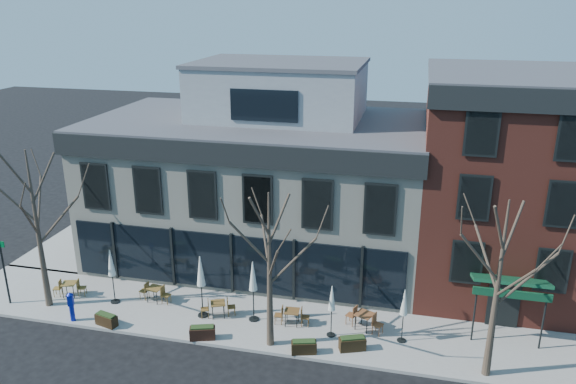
# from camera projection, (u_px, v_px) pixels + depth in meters

# --- Properties ---
(ground) EXTENTS (120.00, 120.00, 0.00)m
(ground) POSITION_uv_depth(u_px,v_px,m) (234.00, 295.00, 28.88)
(ground) COLOR black
(ground) RESTS_ON ground
(sidewalk_front) EXTENTS (33.50, 4.70, 0.15)m
(sidewalk_front) POSITION_uv_depth(u_px,v_px,m) (285.00, 325.00, 26.17)
(sidewalk_front) COLOR gray
(sidewalk_front) RESTS_ON ground
(sidewalk_side) EXTENTS (4.50, 12.00, 0.15)m
(sidewalk_side) POSITION_uv_depth(u_px,v_px,m) (100.00, 230.00, 36.81)
(sidewalk_side) COLOR gray
(sidewalk_side) RESTS_ON ground
(corner_building) EXTENTS (18.39, 10.39, 11.10)m
(corner_building) POSITION_uv_depth(u_px,v_px,m) (261.00, 179.00, 31.97)
(corner_building) COLOR beige
(corner_building) RESTS_ON ground
(red_brick_building) EXTENTS (8.20, 11.78, 11.18)m
(red_brick_building) POSITION_uv_depth(u_px,v_px,m) (502.00, 180.00, 28.79)
(red_brick_building) COLOR maroon
(red_brick_building) RESTS_ON ground
(tree_corner) EXTENTS (3.93, 3.98, 7.92)m
(tree_corner) POSITION_uv_depth(u_px,v_px,m) (38.00, 228.00, 26.38)
(tree_corner) COLOR #382B21
(tree_corner) RESTS_ON sidewalk_front
(tree_mid) EXTENTS (3.50, 3.55, 7.04)m
(tree_mid) POSITION_uv_depth(u_px,v_px,m) (270.00, 269.00, 23.39)
(tree_mid) COLOR #382B21
(tree_mid) RESTS_ON sidewalk_front
(tree_right) EXTENTS (3.72, 3.77, 7.48)m
(tree_right) POSITION_uv_depth(u_px,v_px,m) (498.00, 289.00, 21.36)
(tree_right) COLOR #382B21
(tree_right) RESTS_ON sidewalk_front
(sign_pole) EXTENTS (0.50, 0.10, 3.40)m
(sign_pole) POSITION_uv_depth(u_px,v_px,m) (4.00, 268.00, 27.26)
(sign_pole) COLOR black
(sign_pole) RESTS_ON sidewalk_front
(call_box) EXTENTS (0.30, 0.29, 1.49)m
(call_box) POSITION_uv_depth(u_px,v_px,m) (71.00, 306.00, 26.12)
(call_box) COLOR #0B1892
(call_box) RESTS_ON sidewalk_front
(cafe_set_0) EXTENTS (1.70, 0.85, 0.87)m
(cafe_set_0) POSITION_uv_depth(u_px,v_px,m) (70.00, 288.00, 28.44)
(cafe_set_0) COLOR brown
(cafe_set_0) RESTS_ON sidewalk_front
(cafe_set_1) EXTENTS (1.75, 0.78, 0.91)m
(cafe_set_1) POSITION_uv_depth(u_px,v_px,m) (155.00, 293.00, 27.93)
(cafe_set_1) COLOR brown
(cafe_set_1) RESTS_ON sidewalk_front
(cafe_set_2) EXTENTS (1.71, 1.04, 0.89)m
(cafe_set_2) POSITION_uv_depth(u_px,v_px,m) (218.00, 308.00, 26.60)
(cafe_set_2) COLOR brown
(cafe_set_2) RESTS_ON sidewalk_front
(cafe_set_4) EXTENTS (1.69, 0.72, 0.88)m
(cafe_set_4) POSITION_uv_depth(u_px,v_px,m) (292.00, 316.00, 25.92)
(cafe_set_4) COLOR brown
(cafe_set_4) RESTS_ON sidewalk_front
(cafe_set_5) EXTENTS (1.87, 1.15, 0.97)m
(cafe_set_5) POSITION_uv_depth(u_px,v_px,m) (364.00, 319.00, 25.54)
(cafe_set_5) COLOR brown
(cafe_set_5) RESTS_ON sidewalk_front
(umbrella_0) EXTENTS (0.46, 0.46, 2.85)m
(umbrella_0) POSITION_uv_depth(u_px,v_px,m) (111.00, 266.00, 27.30)
(umbrella_0) COLOR black
(umbrella_0) RESTS_ON sidewalk_front
(umbrella_1) EXTENTS (0.50, 0.50, 3.12)m
(umbrella_1) POSITION_uv_depth(u_px,v_px,m) (201.00, 274.00, 26.05)
(umbrella_1) COLOR black
(umbrella_1) RESTS_ON sidewalk_front
(umbrella_2) EXTENTS (0.48, 0.48, 3.01)m
(umbrella_2) POSITION_uv_depth(u_px,v_px,m) (253.00, 279.00, 25.74)
(umbrella_2) COLOR black
(umbrella_2) RESTS_ON sidewalk_front
(umbrella_3) EXTENTS (0.40, 0.40, 2.50)m
(umbrella_3) POSITION_uv_depth(u_px,v_px,m) (332.00, 301.00, 24.63)
(umbrella_3) COLOR black
(umbrella_3) RESTS_ON sidewalk_front
(umbrella_4) EXTENTS (0.41, 0.41, 2.54)m
(umbrella_4) POSITION_uv_depth(u_px,v_px,m) (404.00, 305.00, 24.22)
(umbrella_4) COLOR black
(umbrella_4) RESTS_ON sidewalk_front
(planter_0) EXTENTS (1.13, 0.67, 0.59)m
(planter_0) POSITION_uv_depth(u_px,v_px,m) (106.00, 320.00, 25.90)
(planter_0) COLOR black
(planter_0) RESTS_ON sidewalk_front
(planter_1) EXTENTS (1.20, 0.77, 0.63)m
(planter_1) POSITION_uv_depth(u_px,v_px,m) (202.00, 332.00, 24.87)
(planter_1) COLOR black
(planter_1) RESTS_ON sidewalk_front
(planter_2) EXTENTS (1.15, 0.70, 0.60)m
(planter_2) POSITION_uv_depth(u_px,v_px,m) (304.00, 347.00, 23.88)
(planter_2) COLOR black
(planter_2) RESTS_ON sidewalk_front
(planter_3) EXTENTS (1.22, 0.84, 0.63)m
(planter_3) POSITION_uv_depth(u_px,v_px,m) (352.00, 343.00, 24.08)
(planter_3) COLOR black
(planter_3) RESTS_ON sidewalk_front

